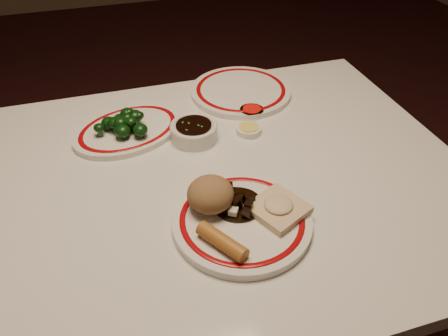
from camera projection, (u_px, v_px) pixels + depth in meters
dining_table at (204, 207)px, 1.03m from camera, size 1.20×0.90×0.75m
main_plate at (242, 221)px, 0.85m from camera, size 0.28×0.28×0.02m
rice_mound at (210, 194)px, 0.85m from camera, size 0.09×0.09×0.07m
spring_roll at (222, 241)px, 0.78m from camera, size 0.08×0.10×0.03m
fried_wonton at (278, 208)px, 0.85m from camera, size 0.13×0.13×0.03m
stirfry_heap at (235, 201)px, 0.87m from camera, size 0.10×0.10×0.03m
broccoli_plate at (128, 130)px, 1.10m from camera, size 0.34×0.31×0.02m
broccoli_pile at (125, 122)px, 1.07m from camera, size 0.13×0.11×0.05m
soy_bowl at (194, 132)px, 1.07m from camera, size 0.11×0.11×0.04m
sweet_sour_dish at (252, 112)px, 1.17m from camera, size 0.06×0.06×0.02m
mustard_dish at (249, 130)px, 1.10m from camera, size 0.06×0.06×0.02m
far_plate at (241, 91)px, 1.25m from camera, size 0.36×0.36×0.02m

